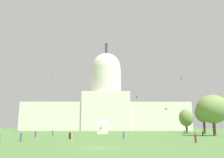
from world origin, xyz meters
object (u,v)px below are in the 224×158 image
object	(u,v)px
person_teal_back_left	(184,133)
kite_cyan_low	(41,100)
kite_pink_low	(166,109)
kite_lime_high	(197,24)
person_tan_front_right	(72,136)
kite_orange_low	(183,105)
person_denim_lawn_far_right	(124,135)
tree_east_mid	(213,109)
kite_turquoise_high	(163,48)
person_black_edge_west	(70,136)
tree_east_far	(186,118)
kite_red_mid	(52,77)
kite_green_mid	(181,79)
kite_blue_mid	(137,97)
person_black_edge_east	(203,133)
person_olive_mid_left	(196,135)
kite_yellow_low	(41,110)
person_purple_near_tree_west	(53,133)
person_maroon_back_right	(196,138)
capitol_building	(106,107)
event_tent	(102,126)
tree_east_near	(203,113)

from	to	relation	value
person_teal_back_left	kite_cyan_low	distance (m)	86.88
kite_pink_low	kite_lime_high	distance (m)	90.49
person_tan_front_right	kite_pink_low	xyz separation A→B (m)	(44.91, 111.92, 13.53)
kite_pink_low	kite_orange_low	bearing A→B (deg)	74.80
person_tan_front_right	person_denim_lawn_far_right	world-z (taller)	person_tan_front_right
tree_east_mid	kite_turquoise_high	size ratio (longest dim) A/B	4.37
person_tan_front_right	person_black_edge_west	bearing A→B (deg)	135.72
tree_east_far	person_denim_lawn_far_right	world-z (taller)	tree_east_far
person_black_edge_west	kite_red_mid	xyz separation A→B (m)	(-17.72, 57.04, 24.73)
person_black_edge_west	kite_green_mid	bearing A→B (deg)	-83.02
tree_east_far	kite_lime_high	distance (m)	44.94
kite_pink_low	kite_blue_mid	size ratio (longest dim) A/B	0.80
kite_orange_low	tree_east_far	bearing A→B (deg)	20.47
kite_red_mid	person_black_edge_east	bearing A→B (deg)	75.80
person_teal_back_left	kite_green_mid	distance (m)	19.60
person_olive_mid_left	kite_yellow_low	world-z (taller)	kite_yellow_low
kite_lime_high	person_purple_near_tree_west	bearing A→B (deg)	0.73
person_purple_near_tree_west	kite_lime_high	bearing A→B (deg)	-86.97
person_tan_front_right	kite_cyan_low	bearing A→B (deg)	141.31
tree_east_far	person_black_edge_west	size ratio (longest dim) A/B	6.60
person_denim_lawn_far_right	person_black_edge_west	size ratio (longest dim) A/B	1.03
person_black_edge_east	kite_pink_low	world-z (taller)	kite_pink_low
person_purple_near_tree_west	person_maroon_back_right	bearing A→B (deg)	-135.45
capitol_building	tree_east_far	world-z (taller)	capitol_building
kite_green_mid	kite_red_mid	xyz separation A→B (m)	(-53.15, 22.39, 5.34)
person_maroon_back_right	kite_pink_low	distance (m)	123.57
event_tent	tree_east_near	world-z (taller)	tree_east_near
capitol_building	kite_lime_high	xyz separation A→B (m)	(31.21, -109.42, 18.20)
event_tent	kite_cyan_low	size ratio (longest dim) A/B	5.49
tree_east_far	kite_cyan_low	distance (m)	80.67
tree_east_near	kite_turquoise_high	xyz separation A→B (m)	(-6.33, 38.85, 38.94)
person_purple_near_tree_west	kite_turquoise_high	bearing A→B (deg)	-37.73
kite_orange_low	person_olive_mid_left	bearing A→B (deg)	16.24
kite_cyan_low	person_tan_front_right	bearing A→B (deg)	-166.44
tree_east_mid	kite_orange_low	size ratio (longest dim) A/B	7.39
tree_east_far	person_olive_mid_left	xyz separation A→B (m)	(-11.68, -45.52, -5.83)
person_black_edge_west	kite_yellow_low	size ratio (longest dim) A/B	0.38
event_tent	person_tan_front_right	bearing A→B (deg)	-97.42
tree_east_far	person_maroon_back_right	distance (m)	70.01
person_black_edge_west	kite_cyan_low	size ratio (longest dim) A/B	1.48
person_olive_mid_left	person_tan_front_right	world-z (taller)	person_tan_front_right
kite_pink_low	person_maroon_back_right	bearing A→B (deg)	67.06
kite_yellow_low	tree_east_far	bearing A→B (deg)	-60.79
kite_orange_low	kite_lime_high	bearing A→B (deg)	21.39
kite_green_mid	event_tent	bearing A→B (deg)	-70.85
tree_east_near	person_black_edge_east	xyz separation A→B (m)	(-8.90, -21.94, -7.40)
event_tent	kite_orange_low	distance (m)	43.99
person_tan_front_right	kite_pink_low	distance (m)	121.35
tree_east_far	person_tan_front_right	world-z (taller)	tree_east_far
person_purple_near_tree_west	kite_yellow_low	xyz separation A→B (m)	(-15.15, 42.23, 9.22)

